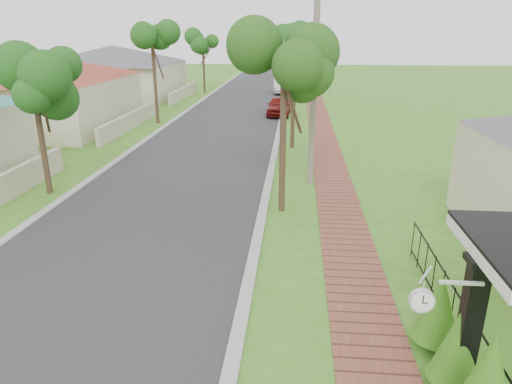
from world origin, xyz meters
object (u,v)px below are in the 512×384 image
at_px(near_tree, 284,73).
at_px(station_clock, 425,299).
at_px(parked_car_white, 283,85).
at_px(parked_car_red, 279,106).
at_px(utility_pole, 314,78).
at_px(porch_post, 468,335).

distance_m(near_tree, station_clock, 9.04).
bearing_deg(parked_car_white, station_clock, -87.48).
height_order(parked_car_red, utility_pole, utility_pole).
distance_m(parked_car_white, near_tree, 31.66).
relative_size(near_tree, utility_pole, 0.70).
bearing_deg(near_tree, parked_car_white, 91.89).
relative_size(near_tree, station_clock, 5.43).
relative_size(porch_post, utility_pole, 0.31).
bearing_deg(station_clock, near_tree, 106.27).
xyz_separation_m(porch_post, station_clock, (-0.85, -0.32, 0.83)).
bearing_deg(parked_car_red, station_clock, -81.05).
relative_size(parked_car_white, near_tree, 0.87).
height_order(parked_car_white, utility_pole, utility_pole).
xyz_separation_m(porch_post, utility_pole, (-2.25, 11.00, 2.99)).
distance_m(parked_car_red, utility_pole, 16.16).
distance_m(utility_pole, station_clock, 11.61).
bearing_deg(porch_post, station_clock, -159.35).
bearing_deg(porch_post, parked_car_white, 96.25).
height_order(parked_car_white, station_clock, station_clock).
relative_size(porch_post, parked_car_white, 0.51).
xyz_separation_m(parked_car_red, parked_car_white, (-0.17, 12.75, 0.14)).
distance_m(parked_car_white, utility_pole, 28.69).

